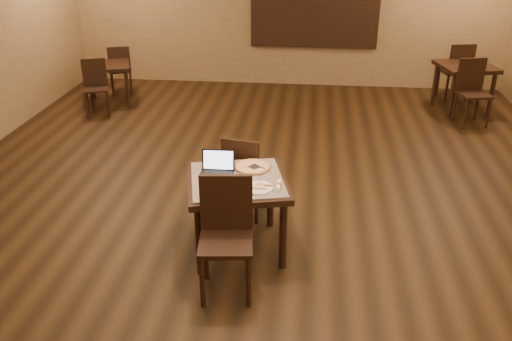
# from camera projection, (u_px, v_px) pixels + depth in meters

# --- Properties ---
(ground) EXTENTS (10.00, 10.00, 0.00)m
(ground) POSITION_uv_depth(u_px,v_px,m) (260.00, 210.00, 6.07)
(ground) COLOR black
(ground) RESTS_ON ground
(wall_back) EXTENTS (8.00, 0.02, 3.00)m
(wall_back) POSITION_uv_depth(u_px,v_px,m) (288.00, 4.00, 9.91)
(wall_back) COLOR olive
(wall_back) RESTS_ON ground
(mural) EXTENTS (2.34, 0.05, 1.64)m
(mural) POSITION_uv_depth(u_px,v_px,m) (315.00, 2.00, 9.81)
(mural) COLOR #22587F
(mural) RESTS_ON wall_back
(tiled_table) EXTENTS (1.11, 1.11, 0.76)m
(tiled_table) POSITION_uv_depth(u_px,v_px,m) (237.00, 188.00, 5.10)
(tiled_table) COLOR black
(tiled_table) RESTS_ON ground
(chair_main_near) EXTENTS (0.50, 0.50, 1.04)m
(chair_main_near) POSITION_uv_depth(u_px,v_px,m) (226.00, 229.00, 4.59)
(chair_main_near) COLOR black
(chair_main_near) RESTS_ON ground
(chair_main_far) EXTENTS (0.49, 0.49, 0.94)m
(chair_main_far) POSITION_uv_depth(u_px,v_px,m) (244.00, 173.00, 5.72)
(chair_main_far) COLOR black
(chair_main_far) RESTS_ON ground
(laptop) EXTENTS (0.32, 0.25, 0.21)m
(laptop) POSITION_uv_depth(u_px,v_px,m) (217.00, 168.00, 5.14)
(laptop) COLOR black
(laptop) RESTS_ON tiled_table
(plate) EXTENTS (0.27, 0.27, 0.01)m
(plate) POSITION_uv_depth(u_px,v_px,m) (258.00, 188.00, 4.87)
(plate) COLOR white
(plate) RESTS_ON tiled_table
(pizza_slice) EXTENTS (0.19, 0.19, 0.02)m
(pizza_slice) POSITION_uv_depth(u_px,v_px,m) (258.00, 186.00, 4.86)
(pizza_slice) COLOR #F9EBA6
(pizza_slice) RESTS_ON plate
(pizza_pan) EXTENTS (0.36, 0.36, 0.01)m
(pizza_pan) POSITION_uv_depth(u_px,v_px,m) (253.00, 168.00, 5.26)
(pizza_pan) COLOR silver
(pizza_pan) RESTS_ON tiled_table
(pizza_whole) EXTENTS (0.35, 0.35, 0.02)m
(pizza_whole) POSITION_uv_depth(u_px,v_px,m) (253.00, 167.00, 5.25)
(pizza_whole) COLOR #F9EBA6
(pizza_whole) RESTS_ON pizza_pan
(spatula) EXTENTS (0.25, 0.23, 0.01)m
(spatula) POSITION_uv_depth(u_px,v_px,m) (254.00, 167.00, 5.23)
(spatula) COLOR silver
(spatula) RESTS_ON pizza_whole
(napkin_roll) EXTENTS (0.05, 0.19, 0.04)m
(napkin_roll) POSITION_uv_depth(u_px,v_px,m) (279.00, 186.00, 4.88)
(napkin_roll) COLOR white
(napkin_roll) RESTS_ON tiled_table
(other_table_a) EXTENTS (0.99, 0.99, 0.78)m
(other_table_a) POSITION_uv_depth(u_px,v_px,m) (465.00, 73.00, 8.85)
(other_table_a) COLOR black
(other_table_a) RESTS_ON ground
(other_table_a_chair_near) EXTENTS (0.52, 0.52, 1.01)m
(other_table_a_chair_near) POSITION_uv_depth(u_px,v_px,m) (472.00, 88.00, 8.36)
(other_table_a_chair_near) COLOR black
(other_table_a_chair_near) RESTS_ON ground
(other_table_a_chair_far) EXTENTS (0.52, 0.52, 1.01)m
(other_table_a_chair_far) POSITION_uv_depth(u_px,v_px,m) (457.00, 68.00, 9.41)
(other_table_a_chair_far) COLOR black
(other_table_a_chair_far) RESTS_ON ground
(other_table_b) EXTENTS (0.94, 0.94, 0.69)m
(other_table_b) POSITION_uv_depth(u_px,v_px,m) (108.00, 71.00, 9.24)
(other_table_b) COLOR black
(other_table_b) RESTS_ON ground
(other_table_b_chair_near) EXTENTS (0.49, 0.49, 0.89)m
(other_table_b_chair_near) POSITION_uv_depth(u_px,v_px,m) (95.00, 84.00, 8.81)
(other_table_b_chair_near) COLOR black
(other_table_b_chair_near) RESTS_ON ground
(other_table_b_chair_far) EXTENTS (0.49, 0.49, 0.89)m
(other_table_b_chair_far) POSITION_uv_depth(u_px,v_px,m) (120.00, 67.00, 9.74)
(other_table_b_chair_far) COLOR black
(other_table_b_chair_far) RESTS_ON ground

